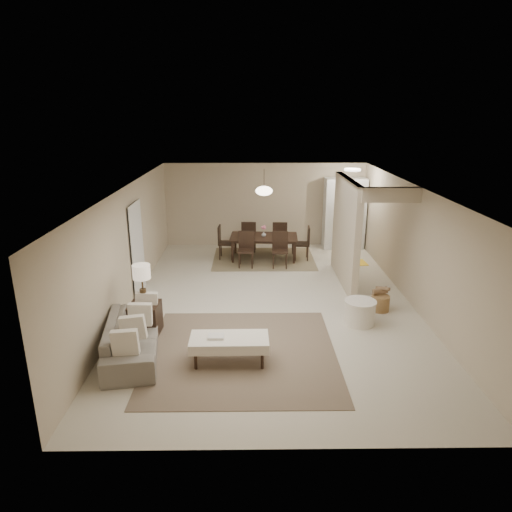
{
  "coord_description": "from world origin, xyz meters",
  "views": [
    {
      "loc": [
        -0.44,
        -9.11,
        3.97
      ],
      "look_at": [
        -0.33,
        0.03,
        1.05
      ],
      "focal_mm": 32.0,
      "sensor_mm": 36.0,
      "label": 1
    }
  ],
  "objects_px": {
    "ottoman_bench": "(229,342)",
    "side_table": "(145,319)",
    "sofa": "(132,338)",
    "wicker_basket": "(380,303)",
    "pantry_cabinet": "(344,214)",
    "dining_table": "(264,248)",
    "round_pouf": "(360,312)"
  },
  "relations": [
    {
      "from": "sofa",
      "to": "dining_table",
      "type": "bearing_deg",
      "value": -33.59
    },
    {
      "from": "wicker_basket",
      "to": "dining_table",
      "type": "relative_size",
      "value": 0.21
    },
    {
      "from": "round_pouf",
      "to": "ottoman_bench",
      "type": "bearing_deg",
      "value": -150.2
    },
    {
      "from": "ottoman_bench",
      "to": "side_table",
      "type": "distance_m",
      "value": 1.92
    },
    {
      "from": "round_pouf",
      "to": "wicker_basket",
      "type": "xyz_separation_m",
      "value": [
        0.57,
        0.61,
        -0.08
      ]
    },
    {
      "from": "sofa",
      "to": "round_pouf",
      "type": "xyz_separation_m",
      "value": [
        4.13,
        1.12,
        -0.07
      ]
    },
    {
      "from": "round_pouf",
      "to": "pantry_cabinet",
      "type": "bearing_deg",
      "value": 82.62
    },
    {
      "from": "ottoman_bench",
      "to": "wicker_basket",
      "type": "height_order",
      "value": "ottoman_bench"
    },
    {
      "from": "pantry_cabinet",
      "to": "dining_table",
      "type": "height_order",
      "value": "pantry_cabinet"
    },
    {
      "from": "ottoman_bench",
      "to": "wicker_basket",
      "type": "xyz_separation_m",
      "value": [
        3.04,
        2.02,
        -0.21
      ]
    },
    {
      "from": "side_table",
      "to": "wicker_basket",
      "type": "xyz_separation_m",
      "value": [
        4.65,
        0.97,
        -0.13
      ]
    },
    {
      "from": "side_table",
      "to": "wicker_basket",
      "type": "bearing_deg",
      "value": 11.75
    },
    {
      "from": "wicker_basket",
      "to": "dining_table",
      "type": "xyz_separation_m",
      "value": [
        -2.32,
        3.48,
        0.16
      ]
    },
    {
      "from": "pantry_cabinet",
      "to": "sofa",
      "type": "relative_size",
      "value": 1.0
    },
    {
      "from": "dining_table",
      "to": "round_pouf",
      "type": "bearing_deg",
      "value": -63.61
    },
    {
      "from": "ottoman_bench",
      "to": "side_table",
      "type": "xyz_separation_m",
      "value": [
        -1.61,
        1.06,
        -0.07
      ]
    },
    {
      "from": "side_table",
      "to": "pantry_cabinet",
      "type": "bearing_deg",
      "value": 49.44
    },
    {
      "from": "side_table",
      "to": "round_pouf",
      "type": "height_order",
      "value": "side_table"
    },
    {
      "from": "ottoman_bench",
      "to": "wicker_basket",
      "type": "bearing_deg",
      "value": 33.09
    },
    {
      "from": "ottoman_bench",
      "to": "sofa",
      "type": "bearing_deg",
      "value": 169.15
    },
    {
      "from": "pantry_cabinet",
      "to": "ottoman_bench",
      "type": "xyz_separation_m",
      "value": [
        -3.14,
        -6.61,
        -0.68
      ]
    },
    {
      "from": "side_table",
      "to": "ottoman_bench",
      "type": "bearing_deg",
      "value": -33.39
    },
    {
      "from": "pantry_cabinet",
      "to": "wicker_basket",
      "type": "xyz_separation_m",
      "value": [
        -0.1,
        -4.58,
        -0.89
      ]
    },
    {
      "from": "sofa",
      "to": "side_table",
      "type": "xyz_separation_m",
      "value": [
        0.05,
        0.76,
        -0.01
      ]
    },
    {
      "from": "sofa",
      "to": "dining_table",
      "type": "xyz_separation_m",
      "value": [
        2.37,
        5.21,
        0.02
      ]
    },
    {
      "from": "wicker_basket",
      "to": "sofa",
      "type": "bearing_deg",
      "value": -159.83
    },
    {
      "from": "dining_table",
      "to": "sofa",
      "type": "bearing_deg",
      "value": -111.31
    },
    {
      "from": "pantry_cabinet",
      "to": "sofa",
      "type": "height_order",
      "value": "pantry_cabinet"
    },
    {
      "from": "wicker_basket",
      "to": "ottoman_bench",
      "type": "bearing_deg",
      "value": -146.34
    },
    {
      "from": "wicker_basket",
      "to": "dining_table",
      "type": "bearing_deg",
      "value": 123.68
    },
    {
      "from": "pantry_cabinet",
      "to": "wicker_basket",
      "type": "distance_m",
      "value": 4.67
    },
    {
      "from": "sofa",
      "to": "wicker_basket",
      "type": "distance_m",
      "value": 5.0
    }
  ]
}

